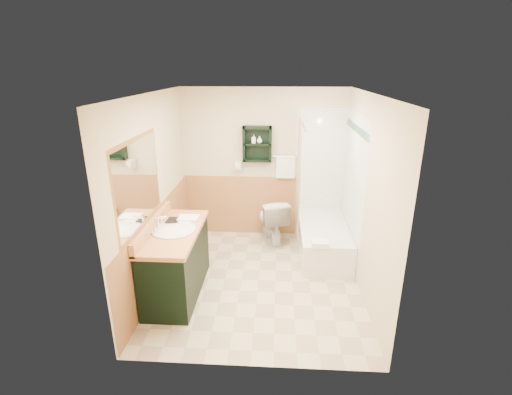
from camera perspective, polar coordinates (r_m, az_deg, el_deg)
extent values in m
plane|color=beige|center=(5.06, 0.39, -12.60)|extent=(3.00, 3.00, 0.00)
cube|color=#F8ECC2|center=(5.99, 1.20, 5.15)|extent=(2.60, 0.04, 2.40)
cube|color=#F8ECC2|center=(4.78, -15.58, 0.65)|extent=(0.04, 3.00, 2.40)
cube|color=#F8ECC2|center=(4.66, 16.87, 0.01)|extent=(0.04, 3.00, 2.40)
cube|color=white|center=(4.29, 0.46, 15.93)|extent=(2.60, 3.00, 0.04)
cube|color=black|center=(5.80, 0.18, 8.23)|extent=(0.45, 0.15, 0.55)
cylinder|color=silver|center=(5.08, 7.02, 11.60)|extent=(0.03, 1.60, 0.03)
cube|color=black|center=(4.72, -12.14, -9.64)|extent=(0.59, 1.33, 0.85)
cube|color=silver|center=(5.70, 10.23, -6.30)|extent=(0.70, 1.50, 0.47)
imported|color=silver|center=(5.92, 2.37, -3.56)|extent=(0.62, 0.84, 0.73)
cube|color=white|center=(4.79, -10.36, -3.18)|extent=(0.25, 0.20, 0.04)
imported|color=black|center=(4.77, -13.70, -2.37)|extent=(0.16, 0.03, 0.22)
cube|color=white|center=(4.96, 9.78, -6.97)|extent=(0.21, 0.18, 0.07)
imported|color=silver|center=(5.79, -0.34, 8.67)|extent=(0.06, 0.14, 0.06)
imported|color=silver|center=(5.78, 0.55, 8.78)|extent=(0.10, 0.12, 0.09)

